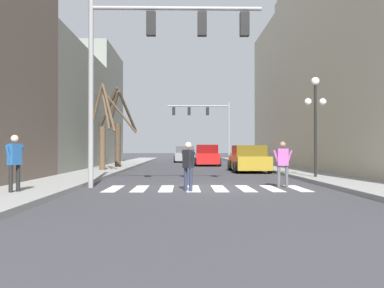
% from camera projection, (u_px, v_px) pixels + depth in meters
% --- Properties ---
extents(ground_plane, '(240.00, 240.00, 0.00)m').
position_uv_depth(ground_plane, '(206.00, 189.00, 15.25)').
color(ground_plane, '#38383D').
extents(sidewalk_left, '(2.40, 90.00, 0.15)m').
position_uv_depth(sidewalk_left, '(45.00, 187.00, 15.15)').
color(sidewalk_left, gray).
rests_on(sidewalk_left, ground_plane).
extents(sidewalk_right, '(2.40, 90.00, 0.15)m').
position_uv_depth(sidewalk_right, '(365.00, 186.00, 15.36)').
color(sidewalk_right, gray).
rests_on(sidewalk_right, ground_plane).
extents(building_row_left, '(6.00, 34.38, 10.35)m').
position_uv_depth(building_row_left, '(30.00, 92.00, 25.96)').
color(building_row_left, '#66564C').
rests_on(building_row_left, ground_plane).
extents(building_row_right, '(6.00, 37.37, 13.06)m').
position_uv_depth(building_row_right, '(344.00, 78.00, 29.06)').
color(building_row_right, '#BCB299').
rests_on(building_row_right, ground_plane).
extents(crosswalk_stripes, '(6.75, 2.60, 0.01)m').
position_uv_depth(crosswalk_stripes, '(206.00, 188.00, 15.29)').
color(crosswalk_stripes, white).
rests_on(crosswalk_stripes, ground_plane).
extents(traffic_signal_near, '(6.07, 0.28, 6.69)m').
position_uv_depth(traffic_signal_near, '(153.00, 47.00, 15.72)').
color(traffic_signal_near, gray).
rests_on(traffic_signal_near, ground_plane).
extents(traffic_signal_far, '(6.54, 0.28, 6.24)m').
position_uv_depth(traffic_signal_far, '(206.00, 118.00, 47.08)').
color(traffic_signal_far, gray).
rests_on(traffic_signal_far, ground_plane).
extents(street_lamp_right_corner, '(0.95, 0.36, 4.31)m').
position_uv_depth(street_lamp_right_corner, '(315.00, 106.00, 19.36)').
color(street_lamp_right_corner, black).
rests_on(street_lamp_right_corner, sidewalk_right).
extents(car_at_intersection, '(2.14, 4.90, 1.55)m').
position_uv_depth(car_at_intersection, '(249.00, 159.00, 26.33)').
color(car_at_intersection, '#A38423').
rests_on(car_at_intersection, ground_plane).
extents(car_parked_left_near, '(2.19, 4.58, 1.60)m').
position_uv_depth(car_parked_left_near, '(185.00, 155.00, 45.24)').
color(car_parked_left_near, gray).
rests_on(car_parked_left_near, ground_plane).
extents(car_parked_left_mid, '(2.05, 4.31, 1.67)m').
position_uv_depth(car_parked_left_mid, '(207.00, 156.00, 35.81)').
color(car_parked_left_mid, red).
rests_on(car_parked_left_mid, ground_plane).
extents(pedestrian_near_right_corner, '(0.69, 0.22, 1.61)m').
position_uv_depth(pedestrian_near_right_corner, '(283.00, 160.00, 15.73)').
color(pedestrian_near_right_corner, '#4C4C51').
rests_on(pedestrian_near_right_corner, ground_plane).
extents(pedestrian_on_right_sidewalk, '(0.36, 0.66, 1.60)m').
position_uv_depth(pedestrian_on_right_sidewalk, '(15.00, 158.00, 12.56)').
color(pedestrian_on_right_sidewalk, black).
rests_on(pedestrian_on_right_sidewalk, sidewalk_left).
extents(pedestrian_crossing_street, '(0.46, 0.59, 1.57)m').
position_uv_depth(pedestrian_crossing_street, '(188.00, 162.00, 14.40)').
color(pedestrian_crossing_street, '#282D47').
rests_on(pedestrian_crossing_street, ground_plane).
extents(street_tree_left_mid, '(2.74, 2.32, 5.36)m').
position_uv_depth(street_tree_left_mid, '(117.00, 129.00, 30.19)').
color(street_tree_left_mid, '#473828').
rests_on(street_tree_left_mid, sidewalk_left).
extents(street_tree_right_near, '(2.80, 3.05, 4.96)m').
position_uv_depth(street_tree_right_near, '(105.00, 129.00, 25.55)').
color(street_tree_right_near, brown).
rests_on(street_tree_right_near, sidewalk_left).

